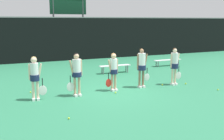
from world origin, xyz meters
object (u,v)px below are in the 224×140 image
(tennis_ball_5, at_px, (186,84))
(tennis_ball_3, at_px, (116,93))
(bench_far, at_px, (168,60))
(scoreboard, at_px, (68,10))
(player_2, at_px, (114,69))
(player_3, at_px, (142,65))
(bench_courtside, at_px, (115,66))
(tennis_ball_1, at_px, (31,92))
(player_4, at_px, (174,63))
(tennis_ball_0, at_px, (218,90))
(tennis_ball_2, at_px, (69,118))
(tennis_ball_4, at_px, (162,85))
(player_1, at_px, (76,71))
(player_0, at_px, (35,75))

(tennis_ball_5, bearing_deg, tennis_ball_3, -178.37)
(bench_far, relative_size, tennis_ball_5, 28.78)
(scoreboard, relative_size, tennis_ball_5, 71.96)
(scoreboard, distance_m, player_2, 11.81)
(player_3, bearing_deg, bench_courtside, 84.03)
(player_3, bearing_deg, bench_far, 42.25)
(tennis_ball_3, bearing_deg, bench_far, 38.60)
(player_2, relative_size, tennis_ball_1, 24.85)
(player_2, relative_size, player_4, 0.94)
(tennis_ball_0, bearing_deg, bench_courtside, 115.57)
(tennis_ball_2, bearing_deg, tennis_ball_4, 25.58)
(tennis_ball_3, bearing_deg, tennis_ball_1, 155.20)
(tennis_ball_3, bearing_deg, tennis_ball_0, -17.38)
(bench_courtside, bearing_deg, tennis_ball_2, -123.24)
(player_3, relative_size, player_4, 1.01)
(tennis_ball_0, distance_m, tennis_ball_4, 2.48)
(tennis_ball_0, bearing_deg, scoreboard, 104.09)
(bench_far, relative_size, tennis_ball_2, 31.58)
(tennis_ball_1, relative_size, tennis_ball_2, 1.05)
(player_2, distance_m, tennis_ball_1, 3.72)
(bench_courtside, bearing_deg, player_1, -130.08)
(player_0, distance_m, player_2, 3.34)
(tennis_ball_1, bearing_deg, tennis_ball_5, -11.30)
(bench_courtside, bearing_deg, player_3, -92.28)
(tennis_ball_1, height_order, tennis_ball_4, tennis_ball_4)
(player_0, relative_size, tennis_ball_3, 24.72)
(player_2, distance_m, tennis_ball_5, 3.86)
(tennis_ball_1, relative_size, tennis_ball_4, 0.96)
(player_0, bearing_deg, tennis_ball_2, -68.10)
(bench_far, relative_size, player_0, 1.18)
(player_2, relative_size, tennis_ball_3, 24.18)
(player_3, distance_m, tennis_ball_5, 2.54)
(player_2, bearing_deg, bench_courtside, 57.93)
(scoreboard, bearing_deg, player_1, -103.10)
(player_0, height_order, tennis_ball_5, player_0)
(bench_courtside, bearing_deg, tennis_ball_4, -75.00)
(tennis_ball_1, xyz_separation_m, tennis_ball_5, (7.14, -1.43, 0.00))
(player_4, distance_m, tennis_ball_5, 1.20)
(player_0, distance_m, tennis_ball_1, 1.53)
(scoreboard, distance_m, tennis_ball_2, 14.95)
(player_2, bearing_deg, tennis_ball_5, -12.02)
(scoreboard, xyz_separation_m, tennis_ball_3, (-1.08, -11.85, -3.86))
(tennis_ball_0, height_order, tennis_ball_2, same)
(tennis_ball_1, height_order, tennis_ball_2, tennis_ball_1)
(tennis_ball_5, bearing_deg, bench_courtside, 117.10)
(bench_courtside, xyz_separation_m, tennis_ball_4, (0.85, -3.68, -0.37))
(player_4, bearing_deg, scoreboard, 95.95)
(player_1, distance_m, tennis_ball_2, 2.80)
(player_1, distance_m, player_3, 3.14)
(tennis_ball_3, bearing_deg, bench_courtside, 66.11)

